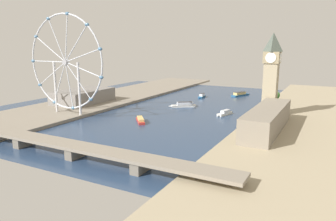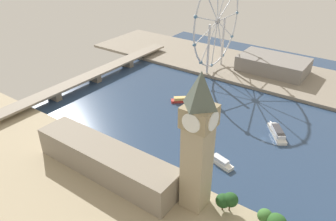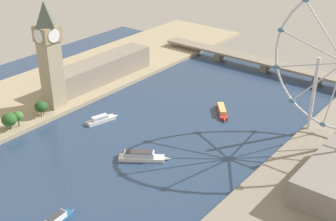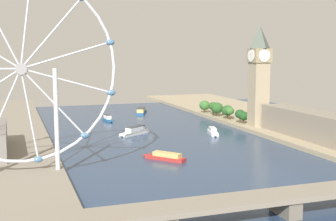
# 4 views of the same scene
# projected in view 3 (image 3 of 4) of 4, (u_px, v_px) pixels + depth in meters

# --- Properties ---
(ground_plane) EXTENTS (408.58, 408.58, 0.00)m
(ground_plane) POSITION_uv_depth(u_px,v_px,m) (135.00, 150.00, 294.77)
(ground_plane) COLOR navy
(riverbank_left) EXTENTS (90.00, 520.00, 3.00)m
(riverbank_left) POSITION_uv_depth(u_px,v_px,m) (23.00, 100.00, 360.37)
(riverbank_left) COLOR tan
(riverbank_left) RESTS_ON ground_plane
(clock_tower) EXTENTS (15.70, 15.70, 79.47)m
(clock_tower) POSITION_uv_depth(u_px,v_px,m) (49.00, 54.00, 328.87)
(clock_tower) COLOR tan
(clock_tower) RESTS_ON riverbank_left
(parliament_block) EXTENTS (22.00, 100.77, 18.57)m
(parliament_block) POSITION_uv_depth(u_px,v_px,m) (101.00, 69.00, 389.46)
(parliament_block) COLOR gray
(parliament_block) RESTS_ON riverbank_left
(river_bridge) EXTENTS (220.58, 15.37, 8.80)m
(river_bridge) POSITION_uv_depth(u_px,v_px,m) (267.00, 63.00, 418.15)
(river_bridge) COLOR gray
(river_bridge) RESTS_ON ground_plane
(tour_boat_0) EXTENTS (21.64, 24.87, 4.61)m
(tour_boat_0) POSITION_uv_depth(u_px,v_px,m) (222.00, 111.00, 341.51)
(tour_boat_0) COLOR #B22D28
(tour_boat_0) RESTS_ON ground_plane
(tour_boat_1) EXTENTS (10.77, 25.13, 5.14)m
(tour_boat_1) POSITION_uv_depth(u_px,v_px,m) (102.00, 119.00, 328.95)
(tour_boat_1) COLOR white
(tour_boat_1) RESTS_ON ground_plane
(tour_boat_2) EXTENTS (6.35, 21.44, 5.61)m
(tour_boat_2) POSITION_uv_depth(u_px,v_px,m) (58.00, 219.00, 230.25)
(tour_boat_2) COLOR #235684
(tour_boat_2) RESTS_ON ground_plane
(tour_boat_3) EXTENTS (29.59, 22.93, 5.89)m
(tour_boat_3) POSITION_uv_depth(u_px,v_px,m) (141.00, 156.00, 283.62)
(tour_boat_3) COLOR white
(tour_boat_3) RESTS_ON ground_plane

